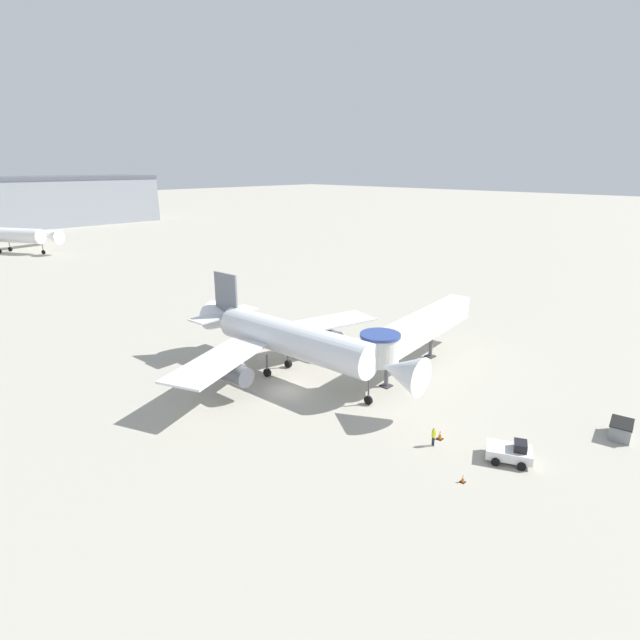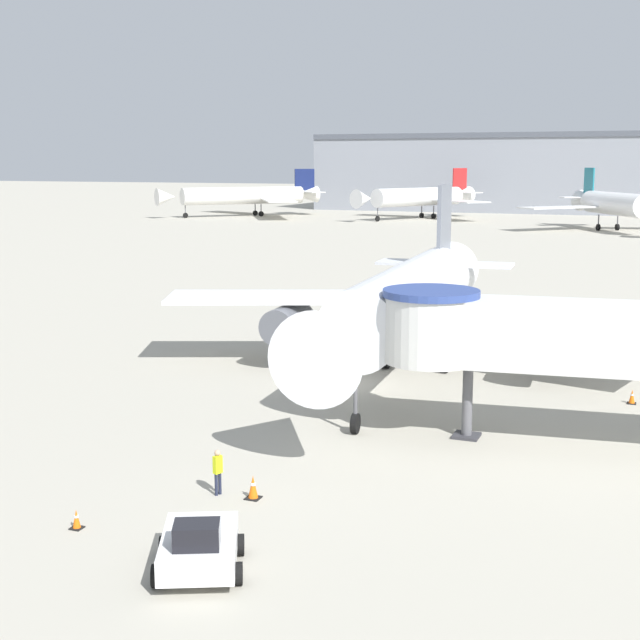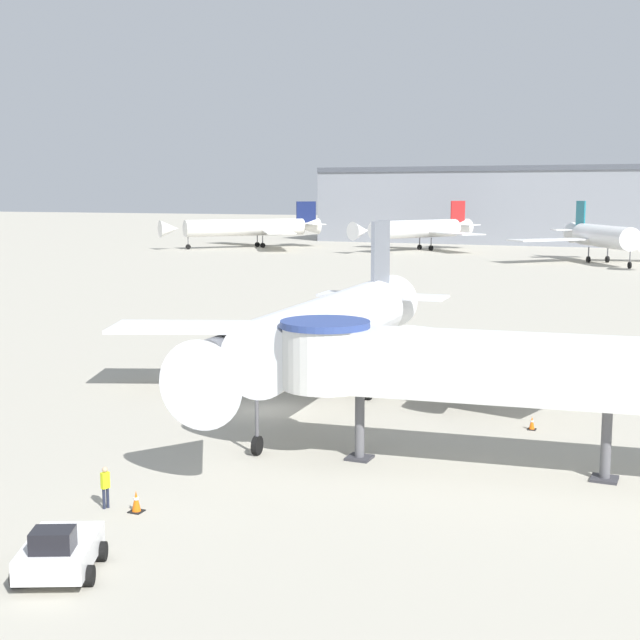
{
  "view_description": "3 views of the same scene",
  "coord_description": "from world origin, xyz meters",
  "px_view_note": "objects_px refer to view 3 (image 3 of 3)",
  "views": [
    {
      "loc": [
        -31.37,
        -35.34,
        22.44
      ],
      "look_at": [
        6.63,
        1.74,
        5.84
      ],
      "focal_mm": 28.0,
      "sensor_mm": 36.0,
      "label": 1
    },
    {
      "loc": [
        15.91,
        -42.93,
        11.6
      ],
      "look_at": [
        -2.75,
        3.48,
        2.7
      ],
      "focal_mm": 50.0,
      "sensor_mm": 36.0,
      "label": 2
    },
    {
      "loc": [
        22.13,
        -43.41,
        12.05
      ],
      "look_at": [
        3.41,
        -0.46,
        5.34
      ],
      "focal_mm": 50.0,
      "sensor_mm": 36.0,
      "label": 3
    }
  ],
  "objects_px": {
    "background_jet_red_tail": "(418,229)",
    "background_jet_teal_tail": "(603,236)",
    "pushback_tug_white": "(59,552)",
    "background_jet_navy_tail": "(249,228)",
    "ground_crew_marshaller": "(105,484)",
    "traffic_cone_starboard_wing": "(532,423)",
    "jet_bridge": "(499,367)",
    "traffic_cone_near_nose": "(136,502)",
    "main_airplane": "(331,330)"
  },
  "relations": [
    {
      "from": "main_airplane",
      "to": "background_jet_red_tail",
      "type": "distance_m",
      "value": 138.09
    },
    {
      "from": "main_airplane",
      "to": "jet_bridge",
      "type": "bearing_deg",
      "value": -40.76
    },
    {
      "from": "pushback_tug_white",
      "to": "background_jet_teal_tail",
      "type": "xyz_separation_m",
      "value": [
        1.8,
        137.85,
        3.89
      ]
    },
    {
      "from": "main_airplane",
      "to": "traffic_cone_near_nose",
      "type": "distance_m",
      "value": 19.43
    },
    {
      "from": "traffic_cone_starboard_wing",
      "to": "background_jet_navy_tail",
      "type": "xyz_separation_m",
      "value": [
        -85.12,
        129.08,
        4.09
      ]
    },
    {
      "from": "ground_crew_marshaller",
      "to": "jet_bridge",
      "type": "bearing_deg",
      "value": 149.89
    },
    {
      "from": "traffic_cone_near_nose",
      "to": "background_jet_navy_tail",
      "type": "xyz_separation_m",
      "value": [
        -73.48,
        147.11,
        4.03
      ]
    },
    {
      "from": "ground_crew_marshaller",
      "to": "background_jet_red_tail",
      "type": "relative_size",
      "value": 0.05
    },
    {
      "from": "ground_crew_marshaller",
      "to": "background_jet_navy_tail",
      "type": "xyz_separation_m",
      "value": [
        -72.18,
        147.24,
        3.47
      ]
    },
    {
      "from": "jet_bridge",
      "to": "background_jet_teal_tail",
      "type": "distance_m",
      "value": 122.0
    },
    {
      "from": "pushback_tug_white",
      "to": "background_jet_navy_tail",
      "type": "bearing_deg",
      "value": 90.67
    },
    {
      "from": "pushback_tug_white",
      "to": "background_jet_navy_tail",
      "type": "height_order",
      "value": "background_jet_navy_tail"
    },
    {
      "from": "jet_bridge",
      "to": "main_airplane",
      "type": "bearing_deg",
      "value": 136.16
    },
    {
      "from": "traffic_cone_starboard_wing",
      "to": "background_jet_teal_tail",
      "type": "height_order",
      "value": "background_jet_teal_tail"
    },
    {
      "from": "background_jet_teal_tail",
      "to": "main_airplane",
      "type": "bearing_deg",
      "value": -120.88
    },
    {
      "from": "pushback_tug_white",
      "to": "background_jet_red_tail",
      "type": "height_order",
      "value": "background_jet_red_tail"
    },
    {
      "from": "ground_crew_marshaller",
      "to": "traffic_cone_starboard_wing",
      "type": "bearing_deg",
      "value": 164.55
    },
    {
      "from": "background_jet_teal_tail",
      "to": "jet_bridge",
      "type": "bearing_deg",
      "value": -115.41
    },
    {
      "from": "main_airplane",
      "to": "pushback_tug_white",
      "type": "relative_size",
      "value": 7.47
    },
    {
      "from": "background_jet_navy_tail",
      "to": "main_airplane",
      "type": "bearing_deg",
      "value": -18.91
    },
    {
      "from": "ground_crew_marshaller",
      "to": "background_jet_red_tail",
      "type": "bearing_deg",
      "value": -147.02
    },
    {
      "from": "jet_bridge",
      "to": "background_jet_teal_tail",
      "type": "relative_size",
      "value": 0.77
    },
    {
      "from": "background_jet_red_tail",
      "to": "background_jet_teal_tail",
      "type": "height_order",
      "value": "background_jet_teal_tail"
    },
    {
      "from": "main_airplane",
      "to": "jet_bridge",
      "type": "distance_m",
      "value": 14.25
    },
    {
      "from": "traffic_cone_near_nose",
      "to": "background_jet_teal_tail",
      "type": "distance_m",
      "value": 132.3
    },
    {
      "from": "traffic_cone_near_nose",
      "to": "pushback_tug_white",
      "type": "bearing_deg",
      "value": -79.37
    },
    {
      "from": "jet_bridge",
      "to": "ground_crew_marshaller",
      "type": "xyz_separation_m",
      "value": [
        -12.75,
        -10.64,
        -3.68
      ]
    },
    {
      "from": "jet_bridge",
      "to": "traffic_cone_near_nose",
      "type": "height_order",
      "value": "jet_bridge"
    },
    {
      "from": "pushback_tug_white",
      "to": "traffic_cone_starboard_wing",
      "type": "xyz_separation_m",
      "value": [
        10.57,
        23.68,
        -0.42
      ]
    },
    {
      "from": "background_jet_teal_tail",
      "to": "traffic_cone_starboard_wing",
      "type": "bearing_deg",
      "value": -115.05
    },
    {
      "from": "jet_bridge",
      "to": "traffic_cone_starboard_wing",
      "type": "bearing_deg",
      "value": 81.42
    },
    {
      "from": "traffic_cone_near_nose",
      "to": "background_jet_teal_tail",
      "type": "relative_size",
      "value": 0.03
    },
    {
      "from": "pushback_tug_white",
      "to": "background_jet_red_tail",
      "type": "distance_m",
      "value": 162.31
    },
    {
      "from": "pushback_tug_white",
      "to": "traffic_cone_near_nose",
      "type": "distance_m",
      "value": 5.76
    },
    {
      "from": "traffic_cone_starboard_wing",
      "to": "background_jet_teal_tail",
      "type": "relative_size",
      "value": 0.02
    },
    {
      "from": "background_jet_navy_tail",
      "to": "pushback_tug_white",
      "type": "bearing_deg",
      "value": -22.75
    },
    {
      "from": "main_airplane",
      "to": "background_jet_navy_tail",
      "type": "xyz_separation_m",
      "value": [
        -73.5,
        128.07,
        0.12
      ]
    },
    {
      "from": "background_jet_red_tail",
      "to": "traffic_cone_near_nose",
      "type": "bearing_deg",
      "value": -49.12
    },
    {
      "from": "traffic_cone_near_nose",
      "to": "ground_crew_marshaller",
      "type": "xyz_separation_m",
      "value": [
        -1.31,
        -0.14,
        0.55
      ]
    },
    {
      "from": "jet_bridge",
      "to": "pushback_tug_white",
      "type": "height_order",
      "value": "jet_bridge"
    },
    {
      "from": "main_airplane",
      "to": "traffic_cone_near_nose",
      "type": "height_order",
      "value": "main_airplane"
    },
    {
      "from": "jet_bridge",
      "to": "background_jet_teal_tail",
      "type": "bearing_deg",
      "value": 86.94
    },
    {
      "from": "pushback_tug_white",
      "to": "background_jet_navy_tail",
      "type": "distance_m",
      "value": 170.01
    },
    {
      "from": "pushback_tug_white",
      "to": "background_jet_red_tail",
      "type": "relative_size",
      "value": 0.13
    },
    {
      "from": "traffic_cone_starboard_wing",
      "to": "background_jet_navy_tail",
      "type": "bearing_deg",
      "value": 123.4
    },
    {
      "from": "background_jet_navy_tail",
      "to": "background_jet_teal_tail",
      "type": "distance_m",
      "value": 77.78
    },
    {
      "from": "pushback_tug_white",
      "to": "background_jet_teal_tail",
      "type": "distance_m",
      "value": 137.92
    },
    {
      "from": "background_jet_navy_tail",
      "to": "background_jet_red_tail",
      "type": "bearing_deg",
      "value": 49.11
    },
    {
      "from": "pushback_tug_white",
      "to": "background_jet_teal_tail",
      "type": "height_order",
      "value": "background_jet_teal_tail"
    },
    {
      "from": "background_jet_navy_tail",
      "to": "background_jet_teal_tail",
      "type": "xyz_separation_m",
      "value": [
        76.34,
        -14.9,
        0.21
      ]
    }
  ]
}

